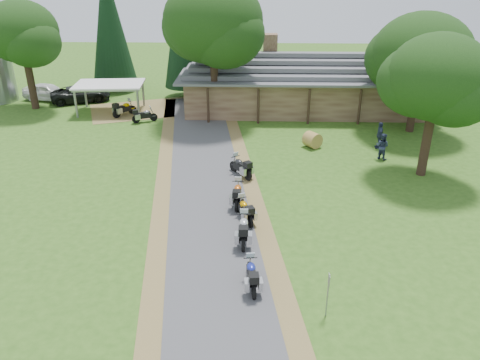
{
  "coord_description": "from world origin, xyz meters",
  "views": [
    {
      "loc": [
        1.65,
        -16.6,
        11.91
      ],
      "look_at": [
        0.98,
        5.28,
        1.6
      ],
      "focal_mm": 35.0,
      "sensor_mm": 36.0,
      "label": 1
    }
  ],
  "objects_px": {
    "motorcycle_row_c": "(245,209)",
    "motorcycle_carport_b": "(145,115)",
    "car_dark_suv": "(80,90)",
    "motorcycle_row_a": "(252,274)",
    "carport": "(111,98)",
    "motorcycle_row_d": "(237,193)",
    "lodge": "(304,80)",
    "motorcycle_row_e": "(241,166)",
    "hay_bale": "(312,140)",
    "motorcycle_carport_a": "(124,108)",
    "car_white_sedan": "(48,90)",
    "motorcycle_row_b": "(244,228)"
  },
  "relations": [
    {
      "from": "motorcycle_row_c",
      "to": "motorcycle_carport_b",
      "type": "height_order",
      "value": "motorcycle_carport_b"
    },
    {
      "from": "car_dark_suv",
      "to": "motorcycle_row_a",
      "type": "relative_size",
      "value": 3.16
    },
    {
      "from": "carport",
      "to": "motorcycle_row_a",
      "type": "relative_size",
      "value": 3.12
    },
    {
      "from": "carport",
      "to": "car_dark_suv",
      "type": "relative_size",
      "value": 0.99
    },
    {
      "from": "motorcycle_row_c",
      "to": "motorcycle_row_d",
      "type": "bearing_deg",
      "value": -7.14
    },
    {
      "from": "lodge",
      "to": "motorcycle_row_e",
      "type": "distance_m",
      "value": 15.66
    },
    {
      "from": "car_dark_suv",
      "to": "motorcycle_row_e",
      "type": "distance_m",
      "value": 22.13
    },
    {
      "from": "motorcycle_row_e",
      "to": "hay_bale",
      "type": "distance_m",
      "value": 6.97
    },
    {
      "from": "motorcycle_row_a",
      "to": "motorcycle_carport_a",
      "type": "bearing_deg",
      "value": 18.78
    },
    {
      "from": "motorcycle_carport_a",
      "to": "hay_bale",
      "type": "distance_m",
      "value": 16.5
    },
    {
      "from": "car_white_sedan",
      "to": "car_dark_suv",
      "type": "relative_size",
      "value": 1.04
    },
    {
      "from": "motorcycle_row_e",
      "to": "car_dark_suv",
      "type": "bearing_deg",
      "value": 7.66
    },
    {
      "from": "carport",
      "to": "motorcycle_row_e",
      "type": "relative_size",
      "value": 2.92
    },
    {
      "from": "carport",
      "to": "car_white_sedan",
      "type": "xyz_separation_m",
      "value": [
        -6.93,
        3.4,
        -0.24
      ]
    },
    {
      "from": "car_dark_suv",
      "to": "hay_bale",
      "type": "bearing_deg",
      "value": -140.81
    },
    {
      "from": "motorcycle_row_c",
      "to": "motorcycle_carport_a",
      "type": "relative_size",
      "value": 0.89
    },
    {
      "from": "motorcycle_carport_b",
      "to": "hay_bale",
      "type": "distance_m",
      "value": 13.96
    },
    {
      "from": "motorcycle_row_c",
      "to": "carport",
      "type": "bearing_deg",
      "value": 11.47
    },
    {
      "from": "car_dark_suv",
      "to": "motorcycle_carport_b",
      "type": "distance_m",
      "value": 9.25
    },
    {
      "from": "motorcycle_carport_a",
      "to": "motorcycle_row_d",
      "type": "bearing_deg",
      "value": -107.89
    },
    {
      "from": "motorcycle_row_c",
      "to": "motorcycle_carport_a",
      "type": "distance_m",
      "value": 20.16
    },
    {
      "from": "motorcycle_carport_a",
      "to": "hay_bale",
      "type": "height_order",
      "value": "motorcycle_carport_a"
    },
    {
      "from": "motorcycle_row_a",
      "to": "hay_bale",
      "type": "bearing_deg",
      "value": -21.79
    },
    {
      "from": "motorcycle_row_a",
      "to": "motorcycle_row_d",
      "type": "bearing_deg",
      "value": -0.4
    },
    {
      "from": "lodge",
      "to": "motorcycle_row_d",
      "type": "distance_m",
      "value": 19.17
    },
    {
      "from": "lodge",
      "to": "hay_bale",
      "type": "height_order",
      "value": "lodge"
    },
    {
      "from": "motorcycle_row_a",
      "to": "motorcycle_row_c",
      "type": "distance_m",
      "value": 5.32
    },
    {
      "from": "car_dark_suv",
      "to": "motorcycle_carport_a",
      "type": "bearing_deg",
      "value": -151.27
    },
    {
      "from": "motorcycle_carport_a",
      "to": "motorcycle_row_e",
      "type": "bearing_deg",
      "value": -100.33
    },
    {
      "from": "motorcycle_row_e",
      "to": "motorcycle_carport_a",
      "type": "distance_m",
      "value": 15.59
    },
    {
      "from": "motorcycle_row_c",
      "to": "motorcycle_carport_a",
      "type": "xyz_separation_m",
      "value": [
        -10.51,
        17.2,
        0.07
      ]
    },
    {
      "from": "car_white_sedan",
      "to": "motorcycle_carport_a",
      "type": "distance_m",
      "value": 9.54
    },
    {
      "from": "carport",
      "to": "motorcycle_row_a",
      "type": "distance_m",
      "value": 26.73
    },
    {
      "from": "car_dark_suv",
      "to": "motorcycle_carport_a",
      "type": "distance_m",
      "value": 6.62
    },
    {
      "from": "carport",
      "to": "motorcycle_row_b",
      "type": "distance_m",
      "value": 23.61
    },
    {
      "from": "lodge",
      "to": "car_dark_suv",
      "type": "bearing_deg",
      "value": 176.3
    },
    {
      "from": "motorcycle_row_e",
      "to": "motorcycle_row_b",
      "type": "bearing_deg",
      "value": 146.86
    },
    {
      "from": "car_white_sedan",
      "to": "motorcycle_row_a",
      "type": "distance_m",
      "value": 33.25
    },
    {
      "from": "lodge",
      "to": "motorcycle_row_a",
      "type": "distance_m",
      "value": 25.8
    },
    {
      "from": "motorcycle_row_c",
      "to": "car_dark_suv",
      "type": "bearing_deg",
      "value": 14.72
    },
    {
      "from": "motorcycle_row_e",
      "to": "carport",
      "type": "bearing_deg",
      "value": 5.55
    },
    {
      "from": "motorcycle_carport_a",
      "to": "motorcycle_carport_b",
      "type": "xyz_separation_m",
      "value": [
        2.07,
        -1.62,
        -0.07
      ]
    },
    {
      "from": "car_dark_suv",
      "to": "motorcycle_row_e",
      "type": "height_order",
      "value": "car_dark_suv"
    },
    {
      "from": "carport",
      "to": "motorcycle_row_b",
      "type": "xyz_separation_m",
      "value": [
        11.91,
        -20.38,
        -0.53
      ]
    },
    {
      "from": "motorcycle_row_e",
      "to": "motorcycle_row_d",
      "type": "bearing_deg",
      "value": 143.13
    },
    {
      "from": "motorcycle_row_c",
      "to": "hay_bale",
      "type": "bearing_deg",
      "value": -44.99
    },
    {
      "from": "motorcycle_row_c",
      "to": "motorcycle_carport_b",
      "type": "distance_m",
      "value": 17.72
    },
    {
      "from": "lodge",
      "to": "carport",
      "type": "bearing_deg",
      "value": -174.36
    },
    {
      "from": "lodge",
      "to": "motorcycle_row_d",
      "type": "bearing_deg",
      "value": -105.71
    },
    {
      "from": "carport",
      "to": "car_white_sedan",
      "type": "relative_size",
      "value": 0.95
    }
  ]
}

